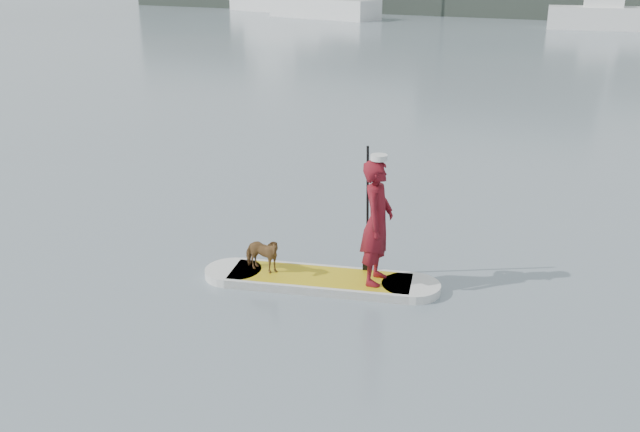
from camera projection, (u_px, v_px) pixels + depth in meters
The scene contains 8 objects.
ground at pixel (202, 399), 7.27m from camera, with size 140.00×140.00×0.00m, color slate.
paddleboard at pixel (320, 280), 9.81m from camera, with size 3.20×1.51×0.12m.
paddler at pixel (377, 222), 9.36m from camera, with size 0.62×0.41×1.69m, color maroon.
white_cap at pixel (379, 157), 9.06m from camera, with size 0.22×0.22×0.07m, color silver.
dog at pixel (262, 254), 9.86m from camera, with size 0.28×0.61×0.52m, color brown.
paddle at pixel (367, 225), 9.75m from camera, with size 0.12×0.30×2.00m.
sailboat_b at pixel (323, 6), 53.35m from camera, with size 9.11×4.41×13.01m.
sailboat_d at pixel (615, 15), 44.78m from camera, with size 8.51×4.05×12.05m.
Camera 1 is at (3.97, -4.90, 4.23)m, focal length 40.00 mm.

